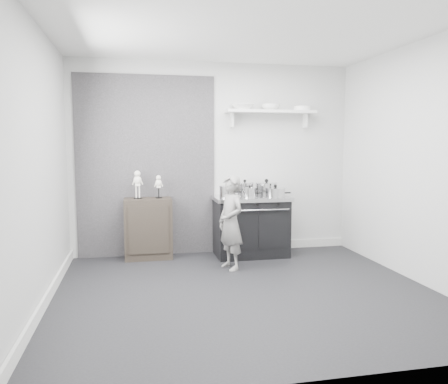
# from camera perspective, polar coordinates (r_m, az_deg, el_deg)

# --- Properties ---
(ground) EXTENTS (4.00, 4.00, 0.00)m
(ground) POSITION_cam_1_polar(r_m,az_deg,el_deg) (4.75, 2.72, -12.87)
(ground) COLOR black
(ground) RESTS_ON ground
(room_shell) EXTENTS (4.02, 3.62, 2.71)m
(room_shell) POSITION_cam_1_polar(r_m,az_deg,el_deg) (4.61, 1.28, 7.29)
(room_shell) COLOR #B9B9B6
(room_shell) RESTS_ON ground
(wall_shelf) EXTENTS (1.30, 0.26, 0.24)m
(wall_shelf) POSITION_cam_1_polar(r_m,az_deg,el_deg) (6.34, 6.12, 10.30)
(wall_shelf) COLOR white
(wall_shelf) RESTS_ON room_shell
(stove) EXTENTS (1.04, 0.65, 0.84)m
(stove) POSITION_cam_1_polar(r_m,az_deg,el_deg) (6.14, 3.53, -4.42)
(stove) COLOR black
(stove) RESTS_ON ground
(side_cabinet) EXTENTS (0.64, 0.37, 0.83)m
(side_cabinet) POSITION_cam_1_polar(r_m,az_deg,el_deg) (6.07, -9.87, -4.70)
(side_cabinet) COLOR black
(side_cabinet) RESTS_ON ground
(child) EXTENTS (0.41, 0.50, 1.17)m
(child) POSITION_cam_1_polar(r_m,az_deg,el_deg) (5.43, 0.91, -4.02)
(child) COLOR slate
(child) RESTS_ON ground
(pot_front_left) EXTENTS (0.31, 0.22, 0.20)m
(pot_front_left) POSITION_cam_1_polar(r_m,az_deg,el_deg) (5.89, 0.47, 0.04)
(pot_front_left) COLOR #BDBDBF
(pot_front_left) RESTS_ON stove
(pot_back_left) EXTENTS (0.33, 0.25, 0.23)m
(pot_back_left) POSITION_cam_1_polar(r_m,az_deg,el_deg) (6.18, 2.73, 0.42)
(pot_back_left) COLOR #BDBDBF
(pot_back_left) RESTS_ON stove
(pot_back_right) EXTENTS (0.39, 0.31, 0.23)m
(pot_back_right) POSITION_cam_1_polar(r_m,az_deg,el_deg) (6.21, 5.56, 0.42)
(pot_back_right) COLOR #BDBDBF
(pot_back_right) RESTS_ON stove
(pot_front_right) EXTENTS (0.36, 0.27, 0.18)m
(pot_front_right) POSITION_cam_1_polar(r_m,az_deg,el_deg) (6.00, 6.72, -0.05)
(pot_front_right) COLOR #BDBDBF
(pot_front_right) RESTS_ON stove
(pot_front_center) EXTENTS (0.27, 0.18, 0.17)m
(pot_front_center) POSITION_cam_1_polar(r_m,az_deg,el_deg) (5.91, 3.37, -0.08)
(pot_front_center) COLOR #BDBDBF
(pot_front_center) RESTS_ON stove
(skeleton_full) EXTENTS (0.12, 0.08, 0.44)m
(skeleton_full) POSITION_cam_1_polar(r_m,az_deg,el_deg) (5.98, -11.23, 1.23)
(skeleton_full) COLOR white
(skeleton_full) RESTS_ON side_cabinet
(skeleton_torso) EXTENTS (0.10, 0.06, 0.36)m
(skeleton_torso) POSITION_cam_1_polar(r_m,az_deg,el_deg) (5.99, -8.54, 0.91)
(skeleton_torso) COLOR white
(skeleton_torso) RESTS_ON side_cabinet
(bowl_large) EXTENTS (0.31, 0.31, 0.08)m
(bowl_large) POSITION_cam_1_polar(r_m,az_deg,el_deg) (6.22, 2.44, 11.05)
(bowl_large) COLOR white
(bowl_large) RESTS_ON wall_shelf
(bowl_small) EXTENTS (0.26, 0.26, 0.08)m
(bowl_small) POSITION_cam_1_polar(r_m,az_deg,el_deg) (6.34, 6.09, 10.95)
(bowl_small) COLOR white
(bowl_small) RESTS_ON wall_shelf
(plate_stack) EXTENTS (0.25, 0.25, 0.06)m
(plate_stack) POSITION_cam_1_polar(r_m,az_deg,el_deg) (6.50, 10.18, 10.68)
(plate_stack) COLOR white
(plate_stack) RESTS_ON wall_shelf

